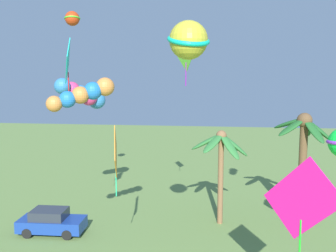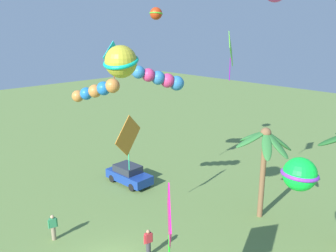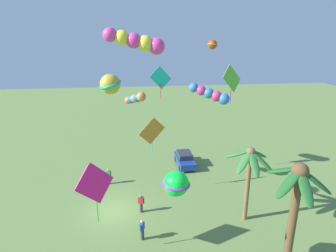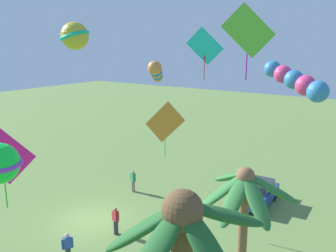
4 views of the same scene
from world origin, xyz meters
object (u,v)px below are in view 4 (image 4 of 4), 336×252
Objects in this scene: kite_diamond_6 at (248,31)px; kite_tube_8 at (156,72)px; spectator_1 at (116,221)px; spectator_2 at (133,181)px; spectator_0 at (68,248)px; kite_diamond_7 at (205,47)px; kite_ball_5 at (75,36)px; parked_car_0 at (258,193)px; kite_tube_1 at (297,81)px; kite_diamond_9 at (2,155)px; kite_diamond_4 at (165,123)px; palm_tree_1 at (244,203)px.

kite_diamond_6 is 8.37m from kite_tube_8.
spectator_2 is (-5.05, -2.98, 0.00)m from spectator_1.
spectator_0 is 13.14m from kite_diamond_7.
spectator_2 is 0.80× the size of kite_ball_5.
spectator_0 is 10.77m from kite_tube_8.
parked_car_0 is 1.02× the size of kite_tube_1.
kite_diamond_7 is 0.74× the size of kite_diamond_9.
spectator_0 is 10.42m from kite_ball_5.
spectator_1 is 12.52m from kite_tube_1.
kite_tube_8 reaches higher than spectator_0.
kite_diamond_6 reaches higher than kite_tube_1.
spectator_2 is 11.42m from kite_ball_5.
parked_car_0 is 12.62m from spectator_0.
kite_tube_8 is (-0.98, -1.33, 2.76)m from kite_diamond_4.
palm_tree_1 is 10.89m from kite_tube_8.
spectator_0 is 8.26m from kite_diamond_4.
kite_diamond_9 is at bearing -31.88° from spectator_1.
palm_tree_1 is 11.29m from parked_car_0.
kite_diamond_4 is 6.71m from kite_ball_5.
spectator_1 is at bearing 148.12° from kite_diamond_9.
spectator_2 is at bearing -178.86° from kite_diamond_9.
kite_diamond_7 reaches higher than spectator_0.
kite_diamond_9 is (4.49, -2.79, 4.44)m from spectator_1.
kite_diamond_7 is 1.20× the size of kite_tube_8.
kite_diamond_9 is at bearing 1.14° from spectator_2.
kite_diamond_6 is at bearing 13.88° from parked_car_0.
kite_diamond_6 reaches higher than kite_diamond_7.
spectator_2 is at bearing -115.52° from kite_diamond_4.
kite_tube_1 reaches higher than kite_diamond_9.
kite_ball_5 is at bearing -146.83° from spectator_0.
kite_diamond_6 is 0.71× the size of kite_diamond_9.
palm_tree_1 is 10.99m from kite_diamond_7.
kite_diamond_9 is (1.17, -2.77, 4.44)m from spectator_0.
parked_car_0 is 1.34× the size of kite_diamond_6.
kite_diamond_4 is at bearing 53.55° from kite_tube_8.
kite_tube_1 is 7.59m from kite_diamond_4.
spectator_2 is at bearing -122.09° from palm_tree_1.
spectator_2 is 0.54× the size of kite_diamond_6.
kite_ball_5 reaches higher than palm_tree_1.
kite_diamond_9 is (12.71, -7.89, 4.50)m from parked_car_0.
palm_tree_1 is at bearing 54.33° from kite_diamond_4.
kite_tube_8 is (1.01, 2.85, 7.87)m from spectator_2.
kite_diamond_7 is at bearing -142.16° from palm_tree_1.
palm_tree_1 is at bearing 76.78° from spectator_1.
kite_diamond_4 is at bearing 140.00° from kite_ball_5.
spectator_1 is 8.84m from kite_tube_8.
kite_ball_5 reaches higher than spectator_2.
kite_tube_1 is 1.95× the size of kite_ball_5.
kite_tube_8 is 9.57m from kite_diamond_9.
kite_tube_1 is at bearing 177.68° from kite_diamond_6.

